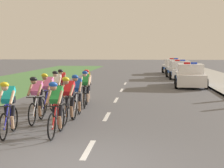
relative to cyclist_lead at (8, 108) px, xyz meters
The scene contains 16 objects.
ground_plane 3.39m from the cyclist_lead, 43.33° to the right, with size 160.00×160.00×0.00m, color #56565B.
kerb_edge 14.14m from the cyclist_lead, 56.22° to the left, with size 0.16×60.00×0.13m, color #9E9E99.
lane_markings_centre 5.54m from the cyclist_lead, 64.12° to the left, with size 0.14×21.60×0.01m.
cyclist_lead is the anchor object (origin of this frame).
cyclist_second 1.31m from the cyclist_lead, ahead, with size 0.42×1.72×1.56m.
cyclist_third 1.75m from the cyclist_lead, 82.59° to the left, with size 0.42×1.72×1.56m.
cyclist_fourth 2.17m from the cyclist_lead, 53.80° to the left, with size 0.44×1.72×1.56m.
cyclist_fifth 3.29m from the cyclist_lead, 87.52° to the left, with size 0.45×1.72×1.56m.
cyclist_sixth 3.07m from the cyclist_lead, 63.92° to the left, with size 0.42×1.72×1.56m.
cyclist_seventh 4.78m from the cyclist_lead, 88.84° to the left, with size 0.42×1.72×1.56m.
cyclist_eighth 5.08m from the cyclist_lead, 75.34° to the left, with size 0.44×1.72×1.56m.
cyclist_ninth 5.96m from the cyclist_lead, 89.93° to the left, with size 0.44×1.72×1.56m.
cyclist_tenth 5.99m from the cyclist_lead, 78.69° to the left, with size 0.46×1.72×1.56m.
police_car_nearest 14.98m from the cyclist_lead, 63.33° to the left, with size 2.25×4.52×1.59m.
police_car_second 20.95m from the cyclist_lead, 71.28° to the left, with size 2.12×4.46×1.59m.
police_car_third 26.52m from the cyclist_lead, 75.31° to the left, with size 2.23×4.51×1.59m.
Camera 1 is at (1.29, -6.43, 2.35)m, focal length 53.36 mm.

